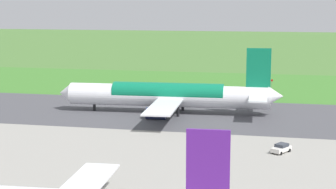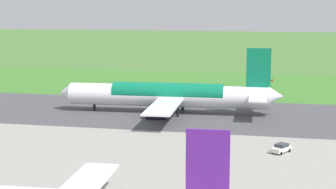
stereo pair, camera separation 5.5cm
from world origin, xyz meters
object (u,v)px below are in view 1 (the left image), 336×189
at_px(no_stopping_sign, 272,83).
at_px(traffic_cone_orange, 256,90).
at_px(service_car_followme, 281,148).
at_px(airliner_main, 170,95).

relative_size(no_stopping_sign, traffic_cone_orange, 5.24).
height_order(service_car_followme, no_stopping_sign, no_stopping_sign).
distance_m(no_stopping_sign, traffic_cone_orange, 7.05).
bearing_deg(airliner_main, service_car_followme, 130.93).
relative_size(service_car_followme, no_stopping_sign, 1.57).
distance_m(service_car_followme, no_stopping_sign, 74.75).
bearing_deg(airliner_main, no_stopping_sign, -117.38).
bearing_deg(traffic_cone_orange, airliner_main, 64.67).
xyz_separation_m(no_stopping_sign, traffic_cone_orange, (4.46, 5.27, -1.42)).
xyz_separation_m(airliner_main, traffic_cone_orange, (-18.37, -38.81, -4.08)).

